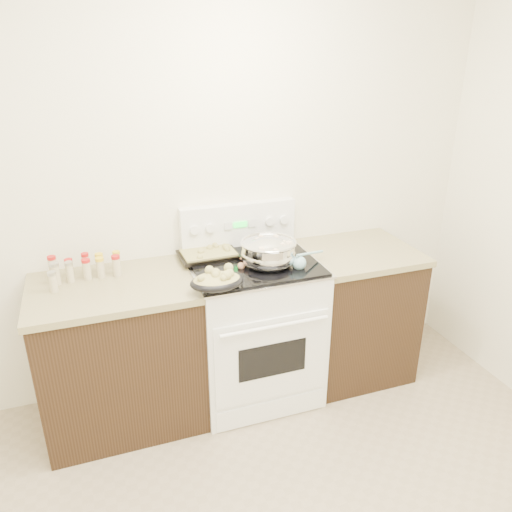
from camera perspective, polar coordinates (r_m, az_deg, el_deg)
name	(u,v)px	position (r m, az deg, el deg)	size (l,w,h in m)	color
room_shell	(301,221)	(1.40, 5.14, 4.02)	(4.10, 3.60, 2.75)	white
counter_left	(121,354)	(3.13, -15.14, -10.71)	(0.93, 0.67, 0.92)	black
counter_right	(353,311)	(3.53, 10.99, -6.16)	(0.73, 0.67, 0.92)	black
kitchen_range	(253,326)	(3.24, -0.32, -7.98)	(0.78, 0.73, 1.22)	white
mixing_bowl	(268,253)	(2.95, 1.42, 0.37)	(0.37, 0.37, 0.20)	silver
roasting_pan	(217,280)	(2.68, -4.48, -2.78)	(0.30, 0.21, 0.12)	black
baking_sheet	(210,253)	(3.11, -5.32, 0.33)	(0.37, 0.26, 0.06)	black
wooden_spoon	(242,264)	(2.97, -1.63, -0.87)	(0.12, 0.24, 0.04)	#B77A54
blue_ladle	(300,262)	(2.94, 5.08, -0.68)	(0.26, 0.17, 0.10)	#7FB2BE
spice_jars	(82,268)	(3.01, -19.24, -1.33)	(0.40, 0.24, 0.13)	#BFB28C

